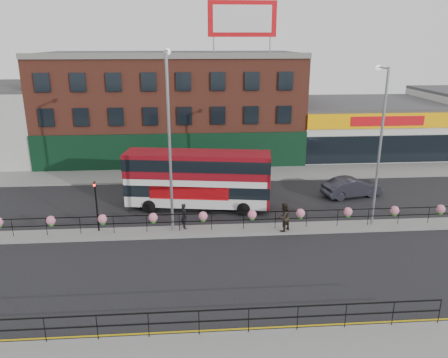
{
  "coord_description": "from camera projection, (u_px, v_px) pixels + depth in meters",
  "views": [
    {
      "loc": [
        -2.13,
        -24.96,
        11.47
      ],
      "look_at": [
        0.0,
        3.0,
        2.5
      ],
      "focal_mm": 35.0,
      "sensor_mm": 36.0,
      "label": 1
    }
  ],
  "objects": [
    {
      "name": "car",
      "position": [
        352.0,
        187.0,
        33.25
      ],
      "size": [
        3.57,
        5.23,
        1.49
      ],
      "primitive_type": "imported",
      "rotation": [
        0.0,
        0.0,
        1.8
      ],
      "color": "#272730",
      "rests_on": "ground"
    },
    {
      "name": "double_decker_bus",
      "position": [
        198.0,
        174.0,
        30.44
      ],
      "size": [
        10.35,
        3.9,
        4.08
      ],
      "color": "silver",
      "rests_on": "ground"
    },
    {
      "name": "pedestrian_a",
      "position": [
        184.0,
        216.0,
        27.25
      ],
      "size": [
        0.83,
        0.75,
        1.63
      ],
      "primitive_type": "imported",
      "rotation": [
        0.0,
        0.0,
        1.89
      ],
      "color": "black",
      "rests_on": "median"
    },
    {
      "name": "ground",
      "position": [
        228.0,
        231.0,
        27.36
      ],
      "size": [
        120.0,
        120.0,
        0.0
      ],
      "primitive_type": "plane",
      "color": "black",
      "rests_on": "ground"
    },
    {
      "name": "median",
      "position": [
        228.0,
        230.0,
        27.33
      ],
      "size": [
        60.0,
        1.6,
        0.15
      ],
      "primitive_type": "cube",
      "color": "slate",
      "rests_on": "ground"
    },
    {
      "name": "pedestrian_b",
      "position": [
        284.0,
        217.0,
        26.83
      ],
      "size": [
        1.56,
        1.55,
        1.83
      ],
      "primitive_type": "imported",
      "rotation": [
        0.0,
        0.0,
        3.79
      ],
      "color": "black",
      "rests_on": "median"
    },
    {
      "name": "billboard",
      "position": [
        242.0,
        19.0,
        37.75
      ],
      "size": [
        6.0,
        0.29,
        4.4
      ],
      "color": "red",
      "rests_on": "brick_building"
    },
    {
      "name": "median_railing",
      "position": [
        228.0,
        216.0,
        27.04
      ],
      "size": [
        30.04,
        0.56,
        1.23
      ],
      "color": "black",
      "rests_on": "median"
    },
    {
      "name": "supermarket",
      "position": [
        361.0,
        126.0,
        46.61
      ],
      "size": [
        15.0,
        12.25,
        5.3
      ],
      "color": "silver",
      "rests_on": "ground"
    },
    {
      "name": "north_pavement",
      "position": [
        216.0,
        174.0,
        38.73
      ],
      "size": [
        60.0,
        4.0,
        0.15
      ],
      "primitive_type": "cube",
      "color": "slate",
      "rests_on": "ground"
    },
    {
      "name": "yellow_line_outer",
      "position": [
        248.0,
        331.0,
        17.97
      ],
      "size": [
        60.0,
        0.1,
        0.01
      ],
      "primitive_type": "cube",
      "color": "gold",
      "rests_on": "ground"
    },
    {
      "name": "lamp_column_east",
      "position": [
        380.0,
        134.0,
        26.5
      ],
      "size": [
        0.35,
        1.73,
        9.87
      ],
      "color": "gray",
      "rests_on": "median"
    },
    {
      "name": "lamp_column_west",
      "position": [
        169.0,
        128.0,
        25.48
      ],
      "size": [
        0.39,
        1.9,
        10.84
      ],
      "color": "gray",
      "rests_on": "median"
    },
    {
      "name": "brick_building",
      "position": [
        172.0,
        105.0,
        44.46
      ],
      "size": [
        25.0,
        12.21,
        10.3
      ],
      "color": "brown",
      "rests_on": "ground"
    },
    {
      "name": "yellow_line_inner",
      "position": [
        247.0,
        329.0,
        18.14
      ],
      "size": [
        60.0,
        0.1,
        0.01
      ],
      "primitive_type": "cube",
      "color": "gold",
      "rests_on": "ground"
    },
    {
      "name": "south_railing",
      "position": [
        199.0,
        317.0,
        17.33
      ],
      "size": [
        20.04,
        0.05,
        1.12
      ],
      "color": "black",
      "rests_on": "south_pavement"
    },
    {
      "name": "traffic_light_median",
      "position": [
        96.0,
        196.0,
        26.4
      ],
      "size": [
        0.15,
        0.28,
        3.65
      ],
      "color": "black",
      "rests_on": "median"
    }
  ]
}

